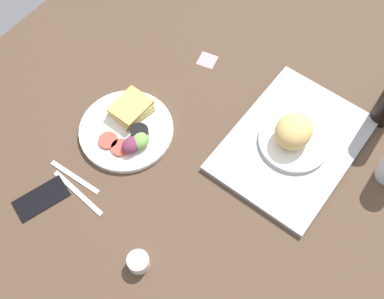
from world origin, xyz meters
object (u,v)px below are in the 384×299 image
at_px(cell_phone, 41,198).
at_px(espresso_cup, 138,262).
at_px(bread_plate_near, 294,135).
at_px(fork, 75,177).
at_px(sticky_note, 207,60).
at_px(serving_tray, 293,144).
at_px(plate_with_salad, 129,128).
at_px(knife, 78,193).

bearing_deg(cell_phone, espresso_cup, 111.97).
height_order(bread_plate_near, espresso_cup, bread_plate_near).
bearing_deg(fork, sticky_note, 81.84).
height_order(cell_phone, sticky_note, cell_phone).
height_order(serving_tray, plate_with_salad, plate_with_salad).
xyz_separation_m(fork, cell_phone, (0.10, -0.03, 0.00)).
relative_size(bread_plate_near, cell_phone, 1.41).
distance_m(serving_tray, sticky_note, 0.40).
bearing_deg(espresso_cup, plate_with_salad, -136.17).
height_order(fork, cell_phone, cell_phone).
height_order(bread_plate_near, knife, bread_plate_near).
distance_m(serving_tray, knife, 0.62).
xyz_separation_m(bread_plate_near, sticky_note, (-0.11, -0.38, -0.05)).
distance_m(serving_tray, fork, 0.63).
bearing_deg(knife, plate_with_salad, 99.09).
bearing_deg(plate_with_salad, bread_plate_near, 120.99).
distance_m(plate_with_salad, knife, 0.24).
xyz_separation_m(bread_plate_near, plate_with_salad, (0.24, -0.41, -0.04)).
relative_size(bread_plate_near, sticky_note, 3.62).
xyz_separation_m(plate_with_salad, fork, (0.21, -0.02, -0.01)).
bearing_deg(plate_with_salad, espresso_cup, 43.83).
bearing_deg(serving_tray, cell_phone, -40.07).
height_order(serving_tray, espresso_cup, espresso_cup).
relative_size(serving_tray, bread_plate_near, 2.22).
bearing_deg(espresso_cup, knife, -101.23).
xyz_separation_m(bread_plate_near, espresso_cup, (0.53, -0.13, -0.03)).
bearing_deg(sticky_note, serving_tray, 73.90).
bearing_deg(bread_plate_near, fork, -43.67).
distance_m(espresso_cup, sticky_note, 0.69).
relative_size(serving_tray, sticky_note, 8.04).
bearing_deg(knife, bread_plate_near, 56.20).
relative_size(fork, knife, 0.89).
relative_size(bread_plate_near, plate_with_salad, 0.73).
bearing_deg(serving_tray, espresso_cup, -14.23).
height_order(plate_with_salad, knife, plate_with_salad).
height_order(serving_tray, fork, serving_tray).
xyz_separation_m(bread_plate_near, cell_phone, (0.55, -0.46, -0.05)).
xyz_separation_m(espresso_cup, knife, (-0.05, -0.26, -0.02)).
bearing_deg(bread_plate_near, serving_tray, 85.82).
xyz_separation_m(plate_with_salad, cell_phone, (0.31, -0.05, -0.01)).
xyz_separation_m(bread_plate_near, knife, (0.48, -0.39, -0.05)).
xyz_separation_m(plate_with_salad, knife, (0.24, 0.02, -0.01)).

